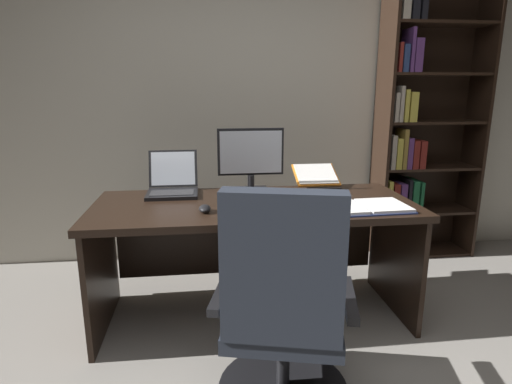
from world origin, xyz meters
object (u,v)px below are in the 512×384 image
(reading_stand_with_book, at_px, (316,177))
(open_binder, at_px, (362,207))
(office_chair, at_px, (283,321))
(computer_mouse, at_px, (205,209))
(laptop, at_px, (173,185))
(desk, at_px, (253,229))
(pen, at_px, (315,200))
(monitor, at_px, (251,161))
(notepad, at_px, (311,201))
(bookshelf, at_px, (418,129))
(keyboard, at_px, (260,208))

(reading_stand_with_book, height_order, open_binder, reading_stand_with_book)
(office_chair, xyz_separation_m, computer_mouse, (-0.31, 0.63, 0.32))
(laptop, relative_size, open_binder, 0.66)
(desk, height_order, computer_mouse, computer_mouse)
(office_chair, bearing_deg, pen, 80.64)
(monitor, height_order, laptop, monitor)
(open_binder, xyz_separation_m, notepad, (-0.24, 0.18, -0.01))
(desk, distance_m, open_binder, 0.68)
(open_binder, bearing_deg, office_chair, -135.36)
(reading_stand_with_book, xyz_separation_m, pen, (-0.11, -0.38, -0.06))
(desk, distance_m, notepad, 0.41)
(reading_stand_with_book, bearing_deg, open_binder, -78.62)
(open_binder, distance_m, pen, 0.28)
(laptop, xyz_separation_m, reading_stand_with_book, (0.95, 0.06, 0.02))
(bookshelf, distance_m, reading_stand_with_book, 1.15)
(desk, xyz_separation_m, keyboard, (0.01, -0.25, 0.20))
(monitor, distance_m, keyboard, 0.47)
(desk, height_order, office_chair, office_chair)
(bookshelf, distance_m, open_binder, 1.44)
(reading_stand_with_book, bearing_deg, computer_mouse, -146.24)
(laptop, bearing_deg, desk, -22.18)
(computer_mouse, bearing_deg, office_chair, -63.64)
(bookshelf, distance_m, pen, 1.46)
(reading_stand_with_book, distance_m, notepad, 0.40)
(notepad, bearing_deg, laptop, 158.79)
(office_chair, height_order, notepad, office_chair)
(pen, bearing_deg, keyboard, -159.78)
(desk, distance_m, bookshelf, 1.73)
(computer_mouse, bearing_deg, open_binder, -3.31)
(bookshelf, relative_size, office_chair, 2.18)
(monitor, relative_size, computer_mouse, 4.06)
(computer_mouse, distance_m, reading_stand_with_book, 0.91)
(monitor, distance_m, open_binder, 0.77)
(notepad, bearing_deg, computer_mouse, -168.53)
(desk, bearing_deg, laptop, 157.82)
(laptop, height_order, notepad, laptop)
(notepad, relative_size, pen, 1.50)
(pen, bearing_deg, monitor, 138.32)
(monitor, bearing_deg, computer_mouse, -124.73)
(reading_stand_with_book, bearing_deg, monitor, -171.11)
(office_chair, bearing_deg, computer_mouse, 130.39)
(bookshelf, relative_size, reading_stand_with_book, 7.68)
(office_chair, height_order, keyboard, office_chair)
(reading_stand_with_book, relative_size, open_binder, 0.56)
(keyboard, bearing_deg, bookshelf, 35.99)
(pen, bearing_deg, notepad, 180.00)
(notepad, bearing_deg, keyboard, -158.64)
(desk, xyz_separation_m, open_binder, (0.57, -0.30, 0.20))
(laptop, height_order, reading_stand_with_book, laptop)
(office_chair, xyz_separation_m, open_binder, (0.55, 0.58, 0.32))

